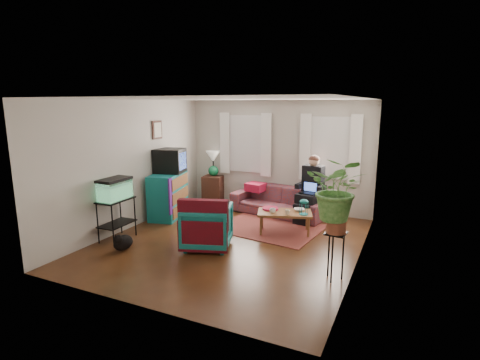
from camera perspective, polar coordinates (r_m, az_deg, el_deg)
The scene contains 31 objects.
floor at distance 7.04m, azimuth -1.39°, elevation -9.41°, with size 4.50×5.00×0.01m, color #4F2B14.
ceiling at distance 6.57m, azimuth -1.51°, elevation 12.28°, with size 4.50×5.00×0.01m, color white.
wall_back at distance 8.96m, azimuth 5.69°, elevation 3.70°, with size 4.50×0.01×2.60m, color silver.
wall_front at distance 4.63m, azimuth -15.36°, elevation -4.10°, with size 4.50×0.01×2.60m, color silver.
wall_left at distance 7.93m, azimuth -16.19°, elevation 2.27°, with size 0.01×5.00×2.60m, color silver.
wall_right at distance 6.04m, azimuth 18.03°, elevation -0.64°, with size 0.01×5.00×2.60m, color silver.
window_left at distance 9.21m, azimuth 0.96°, elevation 5.53°, with size 1.08×0.04×1.38m, color white.
window_right at distance 8.58m, azimuth 13.60°, elevation 4.77°, with size 1.08×0.04×1.38m, color white.
curtains_left at distance 9.13m, azimuth 0.75°, elevation 5.48°, with size 1.36×0.06×1.50m, color white.
curtains_right at distance 8.50m, azimuth 13.49°, elevation 4.71°, with size 1.36×0.06×1.50m, color white.
picture_frame at distance 8.49m, azimuth -12.47°, elevation 7.46°, with size 0.04×0.32×0.40m, color #3D2616.
area_rug at distance 7.81m, azimuth 4.51°, elevation -7.23°, with size 2.00×1.60×0.01m, color maroon.
sofa at distance 8.64m, azimuth 5.91°, elevation -2.50°, with size 2.18×0.86×0.85m, color brown.
seated_person at distance 8.25m, azimuth 10.73°, elevation -1.72°, with size 0.55×0.67×1.30m, color black, non-canonical shape.
side_table at distance 9.65m, azimuth -4.05°, elevation -1.43°, with size 0.48×0.48×0.71m, color #381D15.
table_lamp at distance 9.52m, azimuth -4.11°, elevation 2.42°, with size 0.36×0.36×0.65m, color white, non-canonical shape.
dresser at distance 8.57m, azimuth -10.87°, elevation -2.26°, with size 0.56×1.11×1.00m, color #135673.
crt_tv at distance 8.52m, azimuth -10.65°, elevation 2.92°, with size 0.61×0.56×0.53m, color black.
aquarium_stand at distance 7.41m, azimuth -18.25°, elevation -5.74°, with size 0.39×0.70×0.78m, color black.
aquarium at distance 7.26m, azimuth -18.55°, elevation -1.25°, with size 0.35×0.64×0.41m, color #7FD899.
black_cat at distance 6.91m, azimuth -17.39°, elevation -8.86°, with size 0.26×0.40×0.34m, color black.
armchair at distance 6.70m, azimuth -5.03°, elevation -6.70°, with size 0.82×0.77×0.84m, color #136C75.
serape_throw at distance 6.35m, azimuth -5.64°, elevation -6.10°, with size 0.85×0.20×0.70m, color #9E0A0A.
coffee_table at distance 7.49m, azimuth 6.78°, elevation -6.42°, with size 1.04×0.57×0.43m, color olive.
cup_a at distance 7.32m, azimuth 4.98°, elevation -4.66°, with size 0.12×0.12×0.09m, color white.
cup_b at distance 7.25m, azimuth 7.22°, elevation -4.89°, with size 0.09×0.09×0.09m, color beige.
bowl at distance 7.52m, azimuth 8.99°, elevation -4.49°, with size 0.20×0.20×0.05m, color white.
snack_tray at distance 7.56m, azimuth 4.65°, elevation -4.35°, with size 0.32×0.32×0.04m, color #B21414.
birdcage at distance 7.26m, azimuth 9.71°, elevation -4.06°, with size 0.17×0.17×0.30m, color #115B6B, non-canonical shape.
plant_stand at distance 5.67m, azimuth 14.21°, elevation -11.19°, with size 0.30×0.30×0.72m, color black.
potted_plant at distance 5.41m, azimuth 14.65°, elevation -2.82°, with size 0.82×0.71×0.91m, color #599947.
Camera 1 is at (2.93, -5.88, 2.52)m, focal length 28.00 mm.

